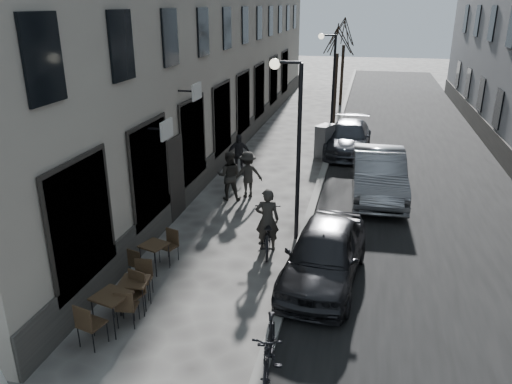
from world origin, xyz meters
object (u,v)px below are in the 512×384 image
at_px(pedestrian_far, 239,154).
at_px(tree_far, 344,33).
at_px(car_near, 324,254).
at_px(moped, 269,349).
at_px(car_mid, 378,174).
at_px(pedestrian_mid, 248,174).
at_px(bistro_set_c, 155,254).
at_px(streetlamp_far, 330,75).
at_px(bistro_set_b, 135,292).
at_px(pedestrian_near, 229,176).
at_px(bistro_set_a, 113,308).
at_px(bicycle, 267,231).
at_px(car_far, 349,138).
at_px(tree_near, 338,39).
at_px(utility_cabinet, 324,141).
at_px(streetlamp_near, 293,132).

bearing_deg(pedestrian_far, tree_far, 53.79).
distance_m(car_near, moped, 3.62).
bearing_deg(car_mid, pedestrian_mid, -169.46).
relative_size(bistro_set_c, pedestrian_far, 0.94).
bearing_deg(car_near, streetlamp_far, 100.08).
relative_size(car_mid, moped, 2.72).
relative_size(bistro_set_b, pedestrian_near, 0.89).
height_order(streetlamp_far, bistro_set_b, streetlamp_far).
distance_m(pedestrian_far, car_near, 8.61).
xyz_separation_m(bistro_set_a, car_near, (4.10, 2.92, 0.23)).
distance_m(streetlamp_far, bicycle, 13.12).
bearing_deg(car_far, tree_near, 102.47).
relative_size(bicycle, pedestrian_far, 1.28).
relative_size(car_far, moped, 2.60).
distance_m(tree_near, pedestrian_mid, 12.79).
height_order(bistro_set_b, car_near, car_near).
xyz_separation_m(utility_cabinet, bicycle, (-0.68, -9.41, -0.17)).
bearing_deg(pedestrian_far, bistro_set_c, -116.26).
xyz_separation_m(streetlamp_far, utility_cabinet, (0.16, -3.44, -2.45)).
relative_size(bistro_set_b, bicycle, 0.73).
bearing_deg(pedestrian_near, car_near, 118.99).
distance_m(bistro_set_a, bicycle, 4.91).
bearing_deg(bistro_set_b, pedestrian_mid, 75.70).
distance_m(streetlamp_far, utility_cabinet, 4.22).
relative_size(tree_far, car_far, 1.20).
bearing_deg(car_mid, streetlamp_far, 104.54).
bearing_deg(car_near, tree_near, 99.02).
distance_m(bistro_set_c, car_far, 12.77).
xyz_separation_m(bicycle, moped, (1.04, -4.91, 0.00)).
distance_m(pedestrian_mid, car_near, 6.08).
height_order(bistro_set_c, car_mid, car_mid).
height_order(pedestrian_mid, car_far, pedestrian_mid).
height_order(bistro_set_a, car_far, car_far).
bearing_deg(pedestrian_mid, bistro_set_b, 57.47).
bearing_deg(bistro_set_c, car_far, 88.84).
xyz_separation_m(pedestrian_mid, car_near, (3.17, -5.19, -0.09)).
distance_m(tree_far, bicycle, 22.24).
distance_m(bistro_set_a, utility_cabinet, 14.03).
distance_m(bistro_set_a, bistro_set_b, 0.76).
height_order(tree_near, tree_far, same).
relative_size(bistro_set_c, pedestrian_mid, 0.93).
bearing_deg(car_mid, car_near, -104.47).
bearing_deg(tree_near, streetlamp_near, -90.28).
height_order(streetlamp_near, bicycle, streetlamp_near).
xyz_separation_m(tree_near, car_near, (1.10, -17.21, -3.93)).
height_order(tree_far, bistro_set_b, tree_far).
height_order(streetlamp_near, bistro_set_b, streetlamp_near).
bearing_deg(bistro_set_b, bicycle, 49.12).
distance_m(bicycle, car_mid, 5.73).
distance_m(tree_far, bistro_set_a, 26.62).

